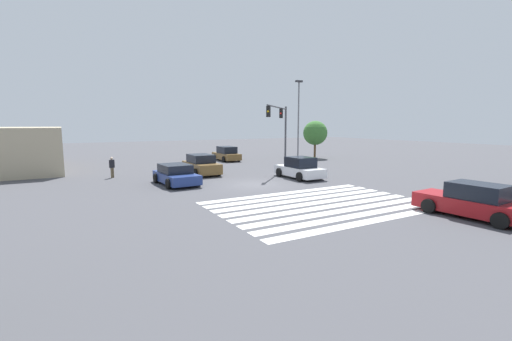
{
  "coord_description": "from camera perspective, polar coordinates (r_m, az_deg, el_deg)",
  "views": [
    {
      "loc": [
        -11.28,
        -19.89,
        4.06
      ],
      "look_at": [
        0.0,
        0.0,
        0.96
      ],
      "focal_mm": 24.0,
      "sensor_mm": 36.0,
      "label": 1
    }
  ],
  "objects": [
    {
      "name": "car_3",
      "position": [
        17.72,
        32.54,
        -4.43
      ],
      "size": [
        2.17,
        4.76,
        1.54
      ],
      "rotation": [
        0.0,
        0.0,
        1.63
      ],
      "color": "maroon",
      "rests_on": "ground_plane"
    },
    {
      "name": "car_0",
      "position": [
        28.25,
        -9.11,
        0.93
      ],
      "size": [
        2.14,
        4.38,
        1.61
      ],
      "rotation": [
        0.0,
        0.0,
        -1.57
      ],
      "color": "brown",
      "rests_on": "ground_plane"
    },
    {
      "name": "traffic_signal_mast",
      "position": [
        30.89,
        4.12,
        8.0
      ],
      "size": [
        5.48,
        5.48,
        5.73
      ],
      "rotation": [
        0.0,
        0.0,
        -2.36
      ],
      "color": "#47474C",
      "rests_on": "ground_plane"
    },
    {
      "name": "car_1",
      "position": [
        38.49,
        -4.95,
        2.75
      ],
      "size": [
        2.04,
        4.46,
        1.59
      ],
      "rotation": [
        0.0,
        0.0,
        1.56
      ],
      "color": "brown",
      "rests_on": "ground_plane"
    },
    {
      "name": "crosswalk_markings",
      "position": [
        17.76,
        10.91,
        -5.61
      ],
      "size": [
        10.85,
        7.25,
        0.01
      ],
      "rotation": [
        0.0,
        0.0,
        1.57
      ],
      "color": "silver",
      "rests_on": "ground_plane"
    },
    {
      "name": "car_4",
      "position": [
        26.12,
        7.27,
        0.33
      ],
      "size": [
        2.11,
        4.27,
        1.6
      ],
      "rotation": [
        0.0,
        0.0,
        1.57
      ],
      "color": "silver",
      "rests_on": "ground_plane"
    },
    {
      "name": "street_light_pole_a",
      "position": [
        39.18,
        7.09,
        9.42
      ],
      "size": [
        0.8,
        0.36,
        8.87
      ],
      "color": "slate",
      "rests_on": "ground_plane"
    },
    {
      "name": "ground_plane",
      "position": [
        23.23,
        0.0,
        -2.34
      ],
      "size": [
        127.39,
        127.39,
        0.0
      ],
      "primitive_type": "plane",
      "color": "#47474C"
    },
    {
      "name": "car_2",
      "position": [
        23.8,
        -13.2,
        -0.7
      ],
      "size": [
        2.41,
        4.39,
        1.36
      ],
      "rotation": [
        0.0,
        0.0,
        -1.51
      ],
      "color": "navy",
      "rests_on": "ground_plane"
    },
    {
      "name": "pedestrian",
      "position": [
        28.23,
        -22.87,
        0.65
      ],
      "size": [
        0.41,
        0.41,
        1.58
      ],
      "rotation": [
        0.0,
        0.0,
        -0.78
      ],
      "color": "brown",
      "rests_on": "ground_plane"
    },
    {
      "name": "tree_corner_a",
      "position": [
        41.73,
        9.84,
        6.17
      ],
      "size": [
        2.88,
        2.88,
        4.46
      ],
      "color": "brown",
      "rests_on": "ground_plane"
    }
  ]
}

